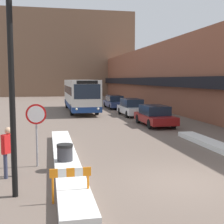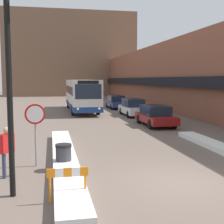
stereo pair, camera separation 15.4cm
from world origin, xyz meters
name	(u,v)px [view 2 (the right image)]	position (x,y,z in m)	size (l,w,h in m)	color
ground_plane	(182,182)	(0.00, 0.00, 0.00)	(160.00, 160.00, 0.00)	#66564C
building_row_right	(178,77)	(9.97, 24.00, 3.60)	(5.50, 60.00, 7.22)	brown
building_backdrop_far	(70,55)	(0.00, 55.96, 8.31)	(26.00, 8.00, 16.63)	brown
snow_bank_left	(65,159)	(-3.60, 2.99, 0.17)	(0.90, 11.49, 0.34)	silver
snow_bank_right	(218,147)	(3.60, 4.11, 0.12)	(0.90, 7.19, 0.25)	silver
city_bus	(82,94)	(-0.97, 23.14, 1.75)	(2.60, 12.14, 3.23)	silver
parked_car_front	(156,115)	(3.20, 11.92, 0.73)	(1.88, 4.46, 1.43)	maroon
parked_car_middle	(133,107)	(3.20, 18.11, 0.76)	(1.80, 4.60, 1.54)	silver
parked_car_back	(116,102)	(3.20, 25.62, 0.73)	(1.81, 4.85, 1.46)	navy
stop_sign	(35,121)	(-4.67, 2.81, 1.72)	(0.76, 0.08, 2.37)	gray
street_lamp	(18,47)	(-4.91, -0.19, 4.14)	(1.46, 0.36, 6.73)	black
pedestrian	(7,147)	(-5.54, 1.63, 1.03)	(0.48, 0.47, 1.71)	#333851
trash_bin	(64,157)	(-3.67, 2.13, 0.48)	(0.59, 0.59, 0.95)	#38383D
construction_barricade	(68,178)	(-3.68, -0.93, 0.67)	(1.10, 0.06, 0.94)	orange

